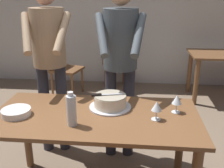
# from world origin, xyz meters

# --- Properties ---
(back_wall) EXTENTS (10.00, 0.12, 2.70)m
(back_wall) POSITION_xyz_m (0.00, 2.97, 1.35)
(back_wall) COLOR beige
(back_wall) RESTS_ON ground_plane
(main_dining_table) EXTENTS (1.59, 0.77, 0.75)m
(main_dining_table) POSITION_xyz_m (0.00, 0.00, 0.63)
(main_dining_table) COLOR brown
(main_dining_table) RESTS_ON ground_plane
(cake_on_platter) EXTENTS (0.34, 0.34, 0.11)m
(cake_on_platter) POSITION_xyz_m (0.10, 0.14, 0.80)
(cake_on_platter) COLOR silver
(cake_on_platter) RESTS_ON main_dining_table
(cake_knife) EXTENTS (0.27, 0.08, 0.02)m
(cake_knife) POSITION_xyz_m (0.03, 0.12, 0.87)
(cake_knife) COLOR silver
(cake_knife) RESTS_ON cake_on_platter
(plate_stack) EXTENTS (0.22, 0.22, 0.05)m
(plate_stack) POSITION_xyz_m (-0.60, -0.07, 0.78)
(plate_stack) COLOR white
(plate_stack) RESTS_ON main_dining_table
(wine_glass_near) EXTENTS (0.08, 0.08, 0.14)m
(wine_glass_near) POSITION_xyz_m (0.46, -0.04, 0.85)
(wine_glass_near) COLOR silver
(wine_glass_near) RESTS_ON main_dining_table
(wine_glass_far) EXTENTS (0.08, 0.08, 0.14)m
(wine_glass_far) POSITION_xyz_m (0.62, 0.10, 0.85)
(wine_glass_far) COLOR silver
(wine_glass_far) RESTS_ON main_dining_table
(water_bottle) EXTENTS (0.07, 0.07, 0.25)m
(water_bottle) POSITION_xyz_m (-0.14, -0.18, 0.86)
(water_bottle) COLOR silver
(water_bottle) RESTS_ON main_dining_table
(person_cutting_cake) EXTENTS (0.47, 0.56, 1.72)m
(person_cutting_cake) POSITION_xyz_m (0.15, 0.60, 1.08)
(person_cutting_cake) COLOR #2D2D38
(person_cutting_cake) RESTS_ON ground_plane
(person_standing_beside) EXTENTS (0.46, 0.57, 1.72)m
(person_standing_beside) POSITION_xyz_m (-0.54, 0.63, 1.08)
(person_standing_beside) COLOR #2D2D38
(person_standing_beside) RESTS_ON ground_plane
(background_table) EXTENTS (1.00, 0.70, 0.74)m
(background_table) POSITION_xyz_m (1.63, 2.27, 0.58)
(background_table) COLOR brown
(background_table) RESTS_ON ground_plane
(background_chair_0) EXTENTS (0.60, 0.60, 0.90)m
(background_chair_0) POSITION_xyz_m (-0.07, 2.53, 0.49)
(background_chair_0) COLOR brown
(background_chair_0) RESTS_ON ground_plane
(background_chair_1) EXTENTS (0.53, 0.53, 0.90)m
(background_chair_1) POSITION_xyz_m (-0.90, 2.25, 0.49)
(background_chair_1) COLOR brown
(background_chair_1) RESTS_ON ground_plane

